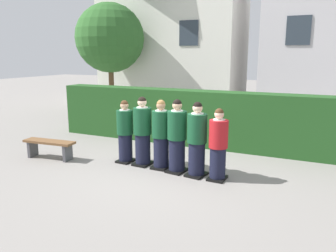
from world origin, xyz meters
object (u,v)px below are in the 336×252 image
object	(u,v)px
student_front_row_2	(161,136)
student_in_red_blazer	(218,146)
student_front_row_0	(125,133)
student_front_row_1	(143,133)
student_front_row_4	(197,141)
student_front_row_3	(177,138)
wooden_bench	(49,145)

from	to	relation	value
student_front_row_2	student_in_red_blazer	xyz separation A→B (m)	(1.44, -0.16, -0.04)
student_front_row_0	student_front_row_1	size ratio (longest dim) A/B	0.93
student_front_row_2	student_in_red_blazer	size ratio (longest dim) A/B	1.05
student_front_row_0	student_front_row_2	world-z (taller)	student_front_row_2
student_front_row_1	student_front_row_2	bearing A→B (deg)	-3.58
student_front_row_4	student_in_red_blazer	bearing A→B (deg)	-3.21
student_front_row_0	student_front_row_2	xyz separation A→B (m)	(1.02, -0.05, 0.04)
student_front_row_2	student_in_red_blazer	world-z (taller)	student_front_row_2
student_front_row_3	student_front_row_4	xyz separation A→B (m)	(0.50, -0.06, -0.01)
student_front_row_0	student_front_row_3	xyz separation A→B (m)	(1.46, -0.12, 0.06)
student_front_row_1	student_front_row_4	distance (m)	1.47
student_in_red_blazer	student_front_row_3	bearing A→B (deg)	174.97
student_front_row_1	student_front_row_2	xyz separation A→B (m)	(0.51, -0.03, -0.02)
student_front_row_1	student_front_row_4	world-z (taller)	student_front_row_1
student_front_row_0	student_front_row_2	bearing A→B (deg)	-2.58
student_front_row_2	student_front_row_3	distance (m)	0.45
student_front_row_4	wooden_bench	distance (m)	3.94
student_front_row_2	student_front_row_3	world-z (taller)	student_front_row_3
student_front_row_0	student_front_row_4	xyz separation A→B (m)	(1.97, -0.18, 0.05)
student_front_row_1	student_in_red_blazer	xyz separation A→B (m)	(1.95, -0.20, -0.06)
student_front_row_2	wooden_bench	distance (m)	3.04
wooden_bench	student_front_row_2	bearing A→B (deg)	10.87
student_front_row_1	wooden_bench	world-z (taller)	student_front_row_1
student_front_row_0	student_front_row_3	size ratio (longest dim) A/B	0.93
student_front_row_1	wooden_bench	size ratio (longest dim) A/B	1.18
student_front_row_3	student_front_row_4	size ratio (longest dim) A/B	1.01
wooden_bench	student_front_row_3	bearing A→B (deg)	8.22
student_front_row_4	student_front_row_1	bearing A→B (deg)	173.41
student_front_row_1	student_in_red_blazer	world-z (taller)	student_front_row_1
student_in_red_blazer	student_front_row_4	bearing A→B (deg)	176.79
student_front_row_2	wooden_bench	size ratio (longest dim) A/B	1.15
student_front_row_2	student_front_row_4	bearing A→B (deg)	-8.21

